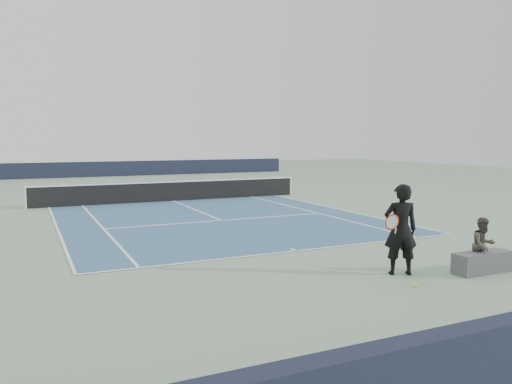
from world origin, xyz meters
name	(u,v)px	position (x,y,z in m)	size (l,w,h in m)	color
ground	(173,201)	(0.00, 0.00, 0.00)	(80.00, 80.00, 0.00)	gray
court_surface	(173,201)	(0.00, 0.00, 0.01)	(10.97, 23.77, 0.01)	#33597A
tennis_net	(173,191)	(0.00, 0.00, 0.50)	(12.90, 0.10, 1.07)	silver
windscreen_far	(112,169)	(0.00, 17.88, 0.60)	(30.00, 0.25, 1.20)	black
tennis_player	(401,229)	(0.92, -14.77, 0.99)	(0.90, 0.80, 1.98)	black
tennis_ball	(416,285)	(0.57, -15.66, 0.03)	(0.07, 0.07, 0.07)	yellow
spectator_bench	(483,253)	(2.68, -15.44, 0.43)	(1.46, 0.61, 1.23)	#4D4D51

